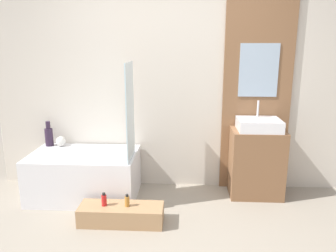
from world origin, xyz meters
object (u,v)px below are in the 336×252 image
Objects in this scene: bottle_soap_secondary at (127,201)px; bathtub at (85,175)px; wooden_step_bench at (121,214)px; sink at (259,125)px; vase_round_light at (61,141)px; bottle_soap_primary at (104,200)px; vase_tall_dark at (49,136)px.

bathtub is at bearing 136.16° from bottle_soap_secondary.
wooden_step_bench is 1.75× the size of sink.
vase_round_light reaches higher than wooden_step_bench.
bathtub is 1.44× the size of wooden_step_bench.
sink is 1.86m from bottle_soap_primary.
bottle_soap_primary is (0.72, -0.82, -0.34)m from vase_round_light.
bathtub reaches higher than bottle_soap_secondary.
vase_tall_dark is 0.16m from vase_round_light.
sink is at bearing 26.31° from wooden_step_bench.
wooden_step_bench is 1.78m from sink.
vase_round_light is at bearing 137.01° from wooden_step_bench.
bathtub is 8.96× the size of bottle_soap_primary.
bathtub is 9.98× the size of vase_round_light.
bottle_soap_secondary reaches higher than wooden_step_bench.
vase_tall_dark is at bearing 135.98° from bottle_soap_primary.
wooden_step_bench is at bearing 0.00° from bottle_soap_primary.
vase_tall_dark is at bearing 140.96° from wooden_step_bench.
bottle_soap_secondary is at bearing 0.00° from wooden_step_bench.
sink is 2.34m from vase_round_light.
sink reaches higher than vase_tall_dark.
bottle_soap_primary is (-1.61, -0.71, -0.61)m from sink.
wooden_step_bench is 0.16m from bottle_soap_secondary.
bathtub is 2.06m from sink.
wooden_step_bench is 6.20× the size of bottle_soap_primary.
vase_round_light reaches higher than bottle_soap_primary.
sink reaches higher than bottle_soap_primary.
vase_round_light reaches higher than bottle_soap_secondary.
wooden_step_bench is 0.22m from bottle_soap_primary.
vase_tall_dark is 1.43m from bottle_soap_secondary.
vase_round_light is (-0.88, 0.82, 0.49)m from wooden_step_bench.
bottle_soap_primary is at bearing 180.00° from bottle_soap_secondary.
vase_round_light is (-0.35, 0.25, 0.32)m from bathtub.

